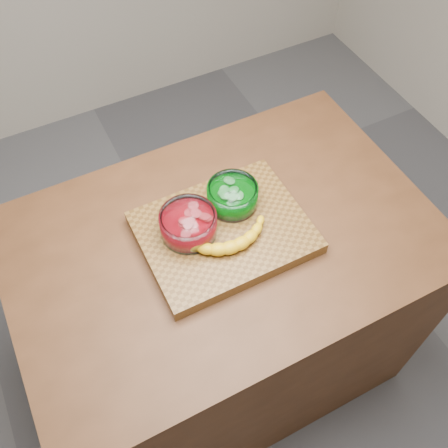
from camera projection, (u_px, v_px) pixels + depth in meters
name	position (u px, v px, depth m)	size (l,w,h in m)	color
ground	(224.00, 356.00, 2.12)	(3.50, 3.50, 0.00)	#56565A
counter	(224.00, 309.00, 1.76)	(1.20, 0.80, 0.90)	#4D2C17
cutting_board	(224.00, 232.00, 1.38)	(0.45, 0.35, 0.04)	brown
bowl_red	(188.00, 224.00, 1.33)	(0.15, 0.15, 0.07)	white
bowl_green	(232.00, 196.00, 1.39)	(0.14, 0.14, 0.07)	white
banana	(227.00, 236.00, 1.32)	(0.27, 0.14, 0.04)	gold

